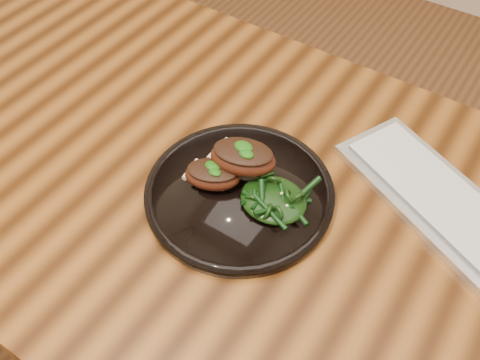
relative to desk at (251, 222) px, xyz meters
The scene contains 7 objects.
desk is the anchor object (origin of this frame).
plate 0.10m from the desk, 122.63° to the right, with size 0.30×0.30×0.02m.
lamb_chop_front 0.14m from the desk, 151.75° to the right, with size 0.11×0.09×0.04m.
lamb_chop_back 0.14m from the desk, 157.17° to the left, with size 0.12×0.10×0.05m.
herb_smear 0.12m from the desk, 137.80° to the left, with size 0.07×0.04×0.00m, color #0B3F06.
greens_heap 0.13m from the desk, 16.47° to the right, with size 0.11×0.10×0.04m.
keyboard 0.34m from the desk, 21.44° to the left, with size 0.48×0.32×0.02m.
Camera 1 is at (0.28, -0.47, 1.43)m, focal length 40.00 mm.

